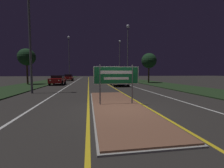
{
  "coord_description": "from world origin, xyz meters",
  "views": [
    {
      "loc": [
        -1.44,
        -7.07,
        1.74
      ],
      "look_at": [
        0.0,
        2.16,
        1.05
      ],
      "focal_mm": 24.0,
      "sensor_mm": 36.0,
      "label": 1
    }
  ],
  "objects_px": {
    "car_receding_1": "(122,78)",
    "highway_sign": "(116,77)",
    "car_approaching_0": "(58,80)",
    "streetlight_left_far": "(69,51)",
    "car_receding_0": "(119,80)",
    "car_receding_2": "(114,76)",
    "streetlight_left_near": "(29,13)",
    "car_approaching_1": "(69,77)",
    "streetlight_right_far": "(120,55)",
    "streetlight_right_near": "(128,44)",
    "car_receding_3": "(110,76)"
  },
  "relations": [
    {
      "from": "car_receding_1",
      "to": "highway_sign",
      "type": "bearing_deg",
      "value": -103.31
    },
    {
      "from": "highway_sign",
      "to": "car_approaching_0",
      "type": "relative_size",
      "value": 0.56
    },
    {
      "from": "streetlight_left_far",
      "to": "car_receding_0",
      "type": "xyz_separation_m",
      "value": [
        9.04,
        -20.7,
        -6.72
      ]
    },
    {
      "from": "car_receding_2",
      "to": "streetlight_left_near",
      "type": "bearing_deg",
      "value": -112.81
    },
    {
      "from": "car_receding_0",
      "to": "car_approaching_1",
      "type": "bearing_deg",
      "value": 118.82
    },
    {
      "from": "streetlight_left_far",
      "to": "car_approaching_0",
      "type": "xyz_separation_m",
      "value": [
        0.43,
        -17.25,
        -6.75
      ]
    },
    {
      "from": "streetlight_right_far",
      "to": "car_approaching_1",
      "type": "xyz_separation_m",
      "value": [
        -12.52,
        -2.83,
        -5.71
      ]
    },
    {
      "from": "streetlight_right_near",
      "to": "car_approaching_1",
      "type": "xyz_separation_m",
      "value": [
        -12.08,
        6.78,
        -6.56
      ]
    },
    {
      "from": "car_approaching_0",
      "to": "car_approaching_1",
      "type": "xyz_separation_m",
      "value": [
        0.01,
        12.19,
        -0.01
      ]
    },
    {
      "from": "car_receding_1",
      "to": "car_approaching_0",
      "type": "height_order",
      "value": "car_receding_1"
    },
    {
      "from": "streetlight_left_far",
      "to": "car_receding_3",
      "type": "xyz_separation_m",
      "value": [
        12.14,
        10.7,
        -6.8
      ]
    },
    {
      "from": "highway_sign",
      "to": "streetlight_left_near",
      "type": "xyz_separation_m",
      "value": [
        -6.25,
        5.89,
        5.11
      ]
    },
    {
      "from": "streetlight_right_far",
      "to": "car_receding_1",
      "type": "relative_size",
      "value": 2.33
    },
    {
      "from": "car_receding_3",
      "to": "streetlight_left_far",
      "type": "bearing_deg",
      "value": -138.6
    },
    {
      "from": "streetlight_right_far",
      "to": "car_receding_3",
      "type": "height_order",
      "value": "streetlight_right_far"
    },
    {
      "from": "highway_sign",
      "to": "car_receding_0",
      "type": "bearing_deg",
      "value": 77.67
    },
    {
      "from": "car_receding_0",
      "to": "car_receding_1",
      "type": "xyz_separation_m",
      "value": [
        3.04,
        11.95,
        -0.02
      ]
    },
    {
      "from": "streetlight_left_far",
      "to": "car_receding_3",
      "type": "height_order",
      "value": "streetlight_left_far"
    },
    {
      "from": "car_receding_0",
      "to": "car_receding_3",
      "type": "distance_m",
      "value": 31.56
    },
    {
      "from": "streetlight_right_near",
      "to": "car_approaching_0",
      "type": "xyz_separation_m",
      "value": [
        -12.09,
        -5.4,
        -6.55
      ]
    },
    {
      "from": "streetlight_left_far",
      "to": "car_approaching_0",
      "type": "height_order",
      "value": "streetlight_left_far"
    },
    {
      "from": "highway_sign",
      "to": "streetlight_left_near",
      "type": "bearing_deg",
      "value": 136.7
    },
    {
      "from": "highway_sign",
      "to": "streetlight_left_far",
      "type": "bearing_deg",
      "value": 101.1
    },
    {
      "from": "streetlight_right_far",
      "to": "car_approaching_0",
      "type": "xyz_separation_m",
      "value": [
        -12.52,
        -15.02,
        -5.7
      ]
    },
    {
      "from": "car_receding_0",
      "to": "car_receding_1",
      "type": "relative_size",
      "value": 1.02
    },
    {
      "from": "car_receding_2",
      "to": "car_receding_3",
      "type": "xyz_separation_m",
      "value": [
        -0.1,
        8.8,
        -0.05
      ]
    },
    {
      "from": "streetlight_right_far",
      "to": "car_approaching_0",
      "type": "height_order",
      "value": "streetlight_right_far"
    },
    {
      "from": "streetlight_left_near",
      "to": "streetlight_left_far",
      "type": "xyz_separation_m",
      "value": [
        -0.17,
        26.81,
        0.85
      ]
    },
    {
      "from": "car_approaching_1",
      "to": "highway_sign",
      "type": "bearing_deg",
      "value": -77.79
    },
    {
      "from": "car_approaching_1",
      "to": "car_receding_0",
      "type": "bearing_deg",
      "value": -61.18
    },
    {
      "from": "streetlight_left_near",
      "to": "streetlight_left_far",
      "type": "distance_m",
      "value": 26.83
    },
    {
      "from": "car_receding_3",
      "to": "highway_sign",
      "type": "bearing_deg",
      "value": -97.51
    },
    {
      "from": "streetlight_right_near",
      "to": "car_receding_3",
      "type": "relative_size",
      "value": 2.34
    },
    {
      "from": "streetlight_right_near",
      "to": "car_approaching_1",
      "type": "relative_size",
      "value": 2.69
    },
    {
      "from": "streetlight_right_far",
      "to": "car_receding_2",
      "type": "relative_size",
      "value": 2.11
    },
    {
      "from": "streetlight_left_near",
      "to": "streetlight_right_near",
      "type": "height_order",
      "value": "streetlight_right_near"
    },
    {
      "from": "streetlight_left_near",
      "to": "streetlight_right_far",
      "type": "distance_m",
      "value": 27.71
    },
    {
      "from": "streetlight_left_near",
      "to": "car_approaching_0",
      "type": "relative_size",
      "value": 2.51
    },
    {
      "from": "streetlight_right_far",
      "to": "car_receding_2",
      "type": "height_order",
      "value": "streetlight_right_far"
    },
    {
      "from": "streetlight_right_far",
      "to": "highway_sign",
      "type": "bearing_deg",
      "value": -102.11
    },
    {
      "from": "streetlight_right_far",
      "to": "streetlight_left_near",
      "type": "bearing_deg",
      "value": -117.48
    },
    {
      "from": "car_receding_2",
      "to": "car_receding_3",
      "type": "distance_m",
      "value": 8.8
    },
    {
      "from": "streetlight_right_near",
      "to": "car_approaching_0",
      "type": "distance_m",
      "value": 14.78
    },
    {
      "from": "streetlight_right_near",
      "to": "car_approaching_0",
      "type": "relative_size",
      "value": 2.57
    },
    {
      "from": "car_receding_3",
      "to": "car_receding_2",
      "type": "bearing_deg",
      "value": -89.32
    },
    {
      "from": "car_receding_0",
      "to": "car_receding_2",
      "type": "xyz_separation_m",
      "value": [
        3.21,
        22.6,
        -0.02
      ]
    },
    {
      "from": "streetlight_left_far",
      "to": "car_receding_3",
      "type": "bearing_deg",
      "value": 41.4
    },
    {
      "from": "car_receding_1",
      "to": "car_receding_2",
      "type": "distance_m",
      "value": 10.66
    },
    {
      "from": "streetlight_left_far",
      "to": "car_approaching_1",
      "type": "xyz_separation_m",
      "value": [
        0.43,
        -5.06,
        -6.76
      ]
    },
    {
      "from": "car_receding_2",
      "to": "car_approaching_1",
      "type": "height_order",
      "value": "same"
    }
  ]
}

